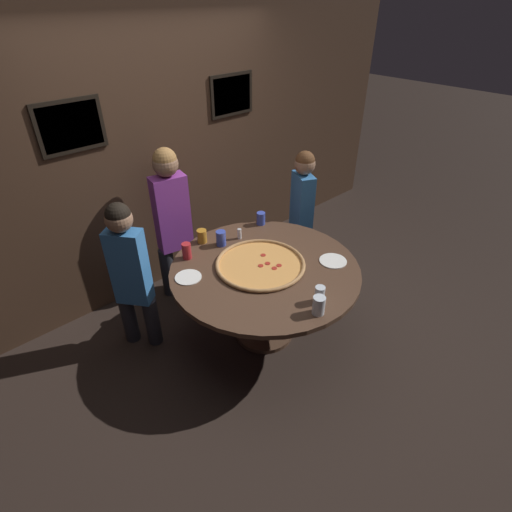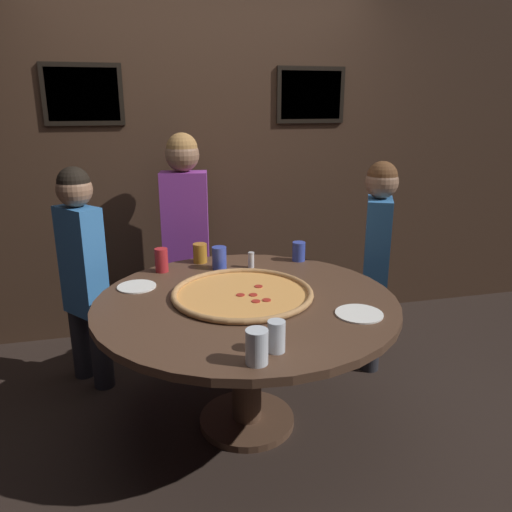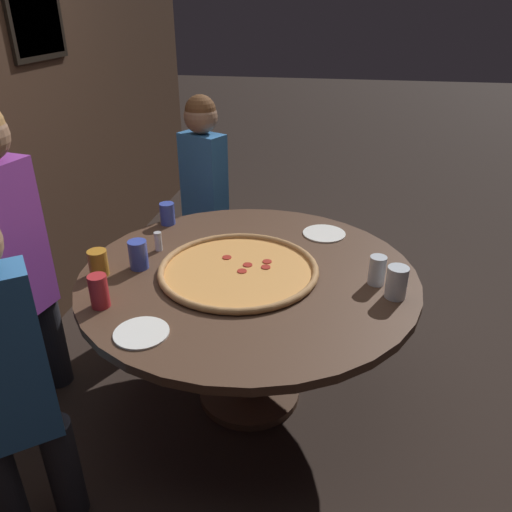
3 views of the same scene
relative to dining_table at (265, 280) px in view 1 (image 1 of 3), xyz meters
name	(u,v)px [view 1 (image 1 of 3)]	position (x,y,z in m)	size (l,w,h in m)	color
ground_plane	(264,333)	(0.00, 0.00, -0.61)	(24.00, 24.00, 0.00)	black
back_wall	(166,156)	(0.00, 1.37, 0.70)	(6.40, 0.08, 2.60)	#3D281C
dining_table	(265,280)	(0.00, 0.00, 0.00)	(1.55, 1.55, 0.74)	#4C3323
giant_pizza	(260,264)	(-0.01, 0.04, 0.15)	(0.74, 0.74, 0.03)	#E0994C
drink_cup_near_left	(320,294)	(-0.01, -0.57, 0.20)	(0.07, 0.07, 0.13)	silver
drink_cup_front_edge	(261,218)	(0.47, 0.55, 0.19)	(0.08, 0.08, 0.12)	#384CB7
drink_cup_near_right	(202,236)	(-0.14, 0.66, 0.19)	(0.09, 0.09, 0.12)	#BC7A23
drink_cup_far_left	(319,305)	(-0.11, -0.65, 0.20)	(0.09, 0.09, 0.14)	silver
drink_cup_centre_back	(187,251)	(-0.39, 0.54, 0.20)	(0.08, 0.08, 0.14)	#B22328
drink_cup_far_right	(221,238)	(-0.05, 0.51, 0.20)	(0.09, 0.09, 0.14)	#384CB7
white_plate_near_front	(188,277)	(-0.54, 0.31, 0.14)	(0.21, 0.21, 0.01)	white
white_plate_left_side	(333,261)	(0.48, -0.32, 0.14)	(0.23, 0.23, 0.01)	white
condiment_shaker	(239,234)	(0.14, 0.48, 0.18)	(0.04, 0.04, 0.10)	silver
diner_centre_back	(172,216)	(-0.19, 1.06, 0.25)	(0.39, 0.23, 1.51)	#232328
diner_side_left	(302,207)	(0.97, 0.47, 0.17)	(0.26, 0.36, 1.36)	#232328
diner_far_left	(130,270)	(-0.85, 0.67, 0.16)	(0.31, 0.34, 1.36)	#232328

